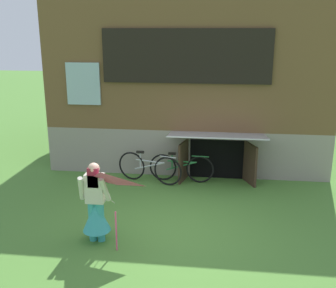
{
  "coord_description": "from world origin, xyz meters",
  "views": [
    {
      "loc": [
        0.81,
        -7.24,
        3.83
      ],
      "look_at": [
        -0.2,
        0.94,
        1.48
      ],
      "focal_mm": 43.03,
      "sensor_mm": 36.0,
      "label": 1
    }
  ],
  "objects_px": {
    "person": "(96,209)",
    "bicycle_green": "(181,168)",
    "bicycle_silver": "(149,168)",
    "kite": "(101,194)"
  },
  "relations": [
    {
      "from": "person",
      "to": "kite",
      "type": "height_order",
      "value": "person"
    },
    {
      "from": "bicycle_green",
      "to": "bicycle_silver",
      "type": "relative_size",
      "value": 0.97
    },
    {
      "from": "bicycle_green",
      "to": "bicycle_silver",
      "type": "height_order",
      "value": "bicycle_silver"
    },
    {
      "from": "person",
      "to": "bicycle_green",
      "type": "height_order",
      "value": "person"
    },
    {
      "from": "bicycle_silver",
      "to": "person",
      "type": "bearing_deg",
      "value": -82.54
    },
    {
      "from": "bicycle_silver",
      "to": "bicycle_green",
      "type": "bearing_deg",
      "value": 27.75
    },
    {
      "from": "person",
      "to": "bicycle_green",
      "type": "distance_m",
      "value": 3.51
    },
    {
      "from": "person",
      "to": "bicycle_green",
      "type": "relative_size",
      "value": 0.91
    },
    {
      "from": "kite",
      "to": "bicycle_green",
      "type": "height_order",
      "value": "kite"
    },
    {
      "from": "kite",
      "to": "bicycle_silver",
      "type": "xyz_separation_m",
      "value": [
        0.19,
        3.62,
        -0.8
      ]
    }
  ]
}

